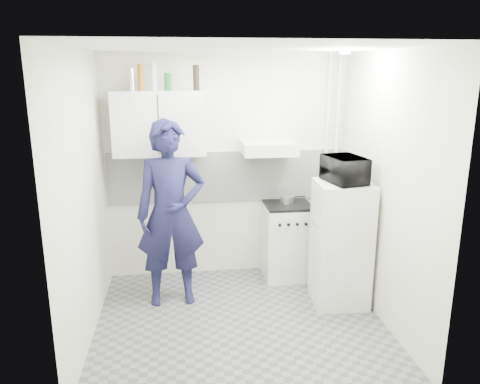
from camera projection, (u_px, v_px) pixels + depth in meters
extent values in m
plane|color=slate|center=(240.00, 322.00, 4.63)|extent=(2.80, 2.80, 0.00)
plane|color=white|center=(240.00, 48.00, 3.97)|extent=(2.80, 2.80, 0.00)
plane|color=silver|center=(226.00, 168.00, 5.50)|extent=(2.80, 0.00, 2.80)
plane|color=silver|center=(83.00, 200.00, 4.13)|extent=(0.00, 2.60, 2.60)
plane|color=silver|center=(385.00, 190.00, 4.47)|extent=(0.00, 2.60, 2.60)
imported|color=#141535|center=(171.00, 214.00, 4.82)|extent=(0.75, 0.52, 1.95)
cube|color=silver|center=(287.00, 241.00, 5.56)|extent=(0.55, 0.55, 0.87)
cube|color=white|center=(341.00, 244.00, 4.88)|extent=(0.57, 0.57, 1.32)
cube|color=black|center=(288.00, 205.00, 5.45)|extent=(0.52, 0.52, 0.03)
cylinder|color=silver|center=(287.00, 199.00, 5.46)|extent=(0.16, 0.16, 0.09)
imported|color=black|center=(345.00, 170.00, 4.68)|extent=(0.53, 0.41, 0.27)
cylinder|color=silver|center=(132.00, 80.00, 4.95)|extent=(0.06, 0.06, 0.23)
cylinder|color=brown|center=(141.00, 78.00, 4.96)|extent=(0.07, 0.07, 0.27)
cylinder|color=#B2B7BC|center=(154.00, 76.00, 4.97)|extent=(0.07, 0.07, 0.30)
cylinder|color=#144C1E|center=(168.00, 82.00, 5.00)|extent=(0.07, 0.07, 0.19)
cylinder|color=black|center=(196.00, 78.00, 5.03)|extent=(0.07, 0.07, 0.27)
cube|color=white|center=(159.00, 123.00, 5.10)|extent=(1.00, 0.35, 0.70)
cube|color=silver|center=(268.00, 148.00, 5.25)|extent=(0.60, 0.50, 0.14)
cube|color=white|center=(227.00, 176.00, 5.51)|extent=(2.74, 0.03, 0.60)
cylinder|color=silver|center=(335.00, 166.00, 5.58)|extent=(0.05, 0.05, 2.60)
cylinder|color=silver|center=(326.00, 167.00, 5.57)|extent=(0.04, 0.04, 2.60)
cylinder|color=white|center=(345.00, 53.00, 4.29)|extent=(0.10, 0.10, 0.02)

